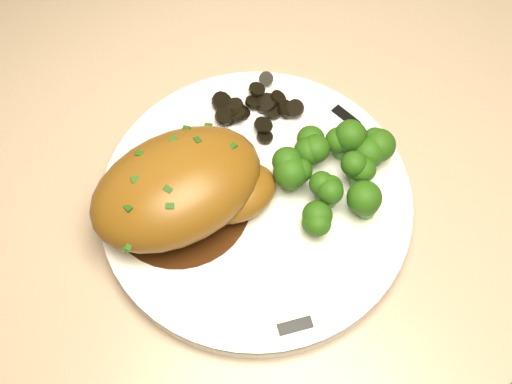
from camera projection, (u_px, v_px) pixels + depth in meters
counter at (292, 244)px, 1.00m from camera, size 1.92×0.64×0.95m
plate at (256, 202)px, 0.57m from camera, size 0.31×0.31×0.02m
rim_accent_0 at (346, 117)px, 0.60m from camera, size 0.01×0.03×0.00m
rim_accent_1 at (128, 166)px, 0.57m from camera, size 0.03×0.03×0.00m
rim_accent_2 at (295, 326)px, 0.51m from camera, size 0.03×0.02×0.00m
gravy_pool at (180, 203)px, 0.56m from camera, size 0.12×0.12×0.00m
chicken_breast at (184, 188)px, 0.53m from camera, size 0.16×0.12×0.06m
mushroom_pile at (250, 121)px, 0.59m from camera, size 0.09×0.06×0.02m
broccoli_florets at (337, 173)px, 0.55m from camera, size 0.11×0.10×0.04m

